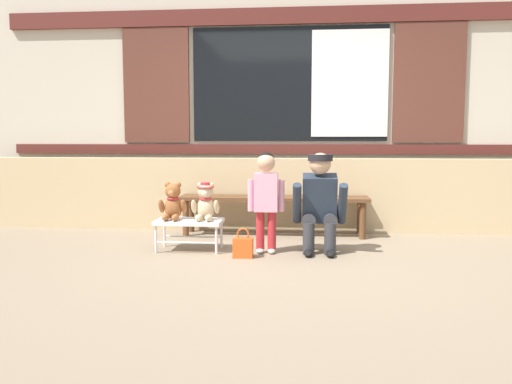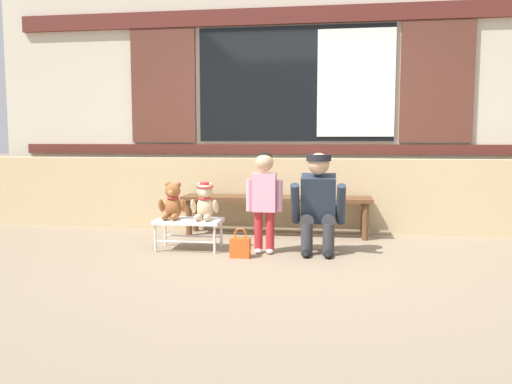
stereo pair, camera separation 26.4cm
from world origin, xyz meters
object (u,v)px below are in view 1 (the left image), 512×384
object	(u,v)px
wooden_bench_long	(274,202)
teddy_bear_plain	(173,203)
adult_crouching	(321,203)
teddy_bear_with_hat	(205,202)
child_standing	(266,191)
handbag_on_ground	(243,247)
small_display_bench	(189,223)

from	to	relation	value
wooden_bench_long	teddy_bear_plain	world-z (taller)	teddy_bear_plain
adult_crouching	teddy_bear_with_hat	bearing A→B (deg)	-179.62
child_standing	adult_crouching	xyz separation A→B (m)	(0.51, 0.06, -0.11)
teddy_bear_plain	child_standing	world-z (taller)	child_standing
child_standing	teddy_bear_with_hat	bearing A→B (deg)	174.67
teddy_bear_plain	teddy_bear_with_hat	size ratio (longest dim) A/B	1.00
wooden_bench_long	handbag_on_ground	distance (m)	1.18
handbag_on_ground	wooden_bench_long	bearing A→B (deg)	79.43
small_display_bench	handbag_on_ground	size ratio (longest dim) A/B	2.35
child_standing	adult_crouching	distance (m)	0.53
wooden_bench_long	teddy_bear_plain	bearing A→B (deg)	-136.90
small_display_bench	child_standing	bearing A→B (deg)	-4.04
wooden_bench_long	handbag_on_ground	size ratio (longest dim) A/B	7.72
handbag_on_ground	child_standing	bearing A→B (deg)	46.65
teddy_bear_with_hat	teddy_bear_plain	bearing A→B (deg)	-179.87
teddy_bear_plain	adult_crouching	world-z (taller)	adult_crouching
teddy_bear_with_hat	child_standing	xyz separation A→B (m)	(0.59, -0.06, 0.12)
teddy_bear_plain	adult_crouching	size ratio (longest dim) A/B	0.38
child_standing	adult_crouching	bearing A→B (deg)	6.95
child_standing	small_display_bench	bearing A→B (deg)	175.96
small_display_bench	wooden_bench_long	bearing A→B (deg)	48.58
small_display_bench	child_standing	size ratio (longest dim) A/B	0.67
teddy_bear_with_hat	child_standing	distance (m)	0.60
handbag_on_ground	small_display_bench	bearing A→B (deg)	155.02
wooden_bench_long	teddy_bear_with_hat	world-z (taller)	teddy_bear_with_hat
adult_crouching	small_display_bench	bearing A→B (deg)	-179.57
adult_crouching	teddy_bear_plain	bearing A→B (deg)	-179.67
handbag_on_ground	teddy_bear_with_hat	bearing A→B (deg)	146.58
child_standing	adult_crouching	world-z (taller)	child_standing
teddy_bear_plain	teddy_bear_with_hat	world-z (taller)	same
small_display_bench	teddy_bear_with_hat	xyz separation A→B (m)	(0.16, 0.00, 0.21)
small_display_bench	teddy_bear_plain	size ratio (longest dim) A/B	1.76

